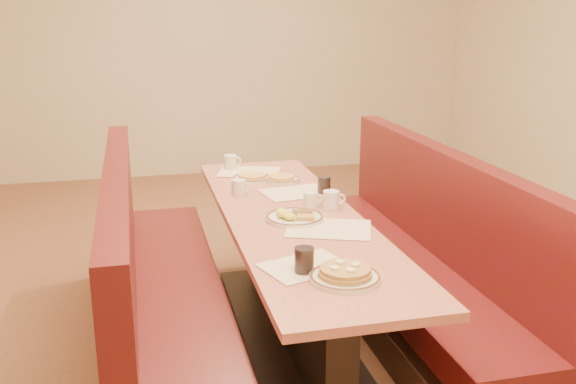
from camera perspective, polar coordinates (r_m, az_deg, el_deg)
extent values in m
plane|color=#9E6647|center=(3.70, 0.38, -13.17)|extent=(8.00, 8.00, 0.00)
cube|color=beige|center=(7.19, -7.56, 12.60)|extent=(6.00, 0.04, 2.80)
cube|color=black|center=(3.69, 0.38, -12.76)|extent=(0.55, 1.88, 0.06)
cube|color=black|center=(3.55, 0.39, -8.15)|extent=(0.15, 1.75, 0.71)
cube|color=#BF7358|center=(3.41, 0.40, -2.39)|extent=(0.70, 2.50, 0.04)
cube|color=#4C3326|center=(3.57, -10.45, -12.81)|extent=(0.55, 2.50, 0.20)
cube|color=#4F0D18|center=(3.45, -10.68, -8.87)|extent=(0.55, 2.50, 0.16)
cube|color=#4F0D18|center=(3.31, -14.73, -3.13)|extent=(0.12, 2.50, 0.60)
cube|color=#4C3326|center=(3.86, 10.32, -10.51)|extent=(0.55, 2.50, 0.20)
cube|color=#4F0D18|center=(3.75, 10.52, -6.81)|extent=(0.55, 2.50, 0.16)
cube|color=#4F0D18|center=(3.71, 13.85, -1.00)|extent=(0.12, 2.50, 0.60)
cube|color=beige|center=(2.73, 1.56, -6.61)|extent=(0.41, 0.36, 0.00)
cube|color=beige|center=(3.19, 3.64, -3.25)|extent=(0.50, 0.44, 0.00)
cube|color=beige|center=(4.30, -3.46, 1.81)|extent=(0.47, 0.41, 0.00)
cube|color=beige|center=(3.81, 0.66, -0.04)|extent=(0.42, 0.34, 0.00)
cylinder|color=silver|center=(2.62, 5.08, -7.62)|extent=(0.29, 0.29, 0.02)
torus|color=brown|center=(2.61, 5.09, -7.43)|extent=(0.29, 0.29, 0.01)
cylinder|color=#B27B40|center=(2.61, 5.10, -7.22)|extent=(0.22, 0.22, 0.02)
cylinder|color=#B27B40|center=(2.60, 5.10, -6.86)|extent=(0.20, 0.20, 0.02)
cylinder|color=beige|center=(2.62, 6.02, -6.42)|extent=(0.04, 0.04, 0.01)
cylinder|color=beige|center=(2.63, 4.63, -6.23)|extent=(0.04, 0.04, 0.01)
cylinder|color=beige|center=(2.58, 4.19, -6.75)|extent=(0.04, 0.04, 0.01)
cylinder|color=beige|center=(2.56, 5.61, -6.95)|extent=(0.04, 0.04, 0.01)
cylinder|color=silver|center=(3.32, 0.60, -2.34)|extent=(0.30, 0.30, 0.02)
torus|color=brown|center=(3.32, 0.60, -2.18)|extent=(0.30, 0.30, 0.01)
ellipsoid|color=yellow|center=(3.30, -0.36, -1.93)|extent=(0.08, 0.08, 0.04)
ellipsoid|color=yellow|center=(3.26, 0.15, -2.19)|extent=(0.06, 0.06, 0.04)
ellipsoid|color=yellow|center=(3.34, -0.58, -1.76)|extent=(0.06, 0.06, 0.03)
cylinder|color=brown|center=(3.33, 1.27, -1.87)|extent=(0.11, 0.04, 0.02)
cylinder|color=brown|center=(3.36, 1.29, -1.71)|extent=(0.11, 0.04, 0.02)
cube|color=gold|center=(3.27, 1.59, -2.25)|extent=(0.11, 0.09, 0.02)
cylinder|color=silver|center=(4.07, -0.60, 1.08)|extent=(0.24, 0.24, 0.02)
torus|color=brown|center=(4.07, -0.60, 1.20)|extent=(0.23, 0.23, 0.01)
cylinder|color=#EEB954|center=(4.06, -0.60, 1.34)|extent=(0.16, 0.16, 0.02)
ellipsoid|color=yellow|center=(4.07, -1.07, 1.49)|extent=(0.05, 0.05, 0.02)
cylinder|color=silver|center=(4.10, -3.22, 1.19)|extent=(0.25, 0.25, 0.02)
torus|color=brown|center=(4.10, -3.22, 1.31)|extent=(0.24, 0.24, 0.01)
cylinder|color=#EEB954|center=(4.10, -3.23, 1.45)|extent=(0.17, 0.17, 0.02)
ellipsoid|color=yellow|center=(4.11, -3.70, 1.60)|extent=(0.05, 0.05, 0.03)
cylinder|color=silver|center=(3.53, 2.02, -0.70)|extent=(0.08, 0.08, 0.08)
torus|color=silver|center=(3.55, 2.63, -0.62)|extent=(0.06, 0.02, 0.06)
cylinder|color=black|center=(3.52, 2.03, -0.14)|extent=(0.07, 0.07, 0.01)
cylinder|color=silver|center=(3.78, -4.42, 0.42)|extent=(0.08, 0.08, 0.09)
torus|color=silver|center=(3.77, -3.74, 0.42)|extent=(0.07, 0.03, 0.06)
cylinder|color=black|center=(3.77, -4.43, 0.99)|extent=(0.07, 0.07, 0.01)
cylinder|color=silver|center=(3.52, 3.86, -0.67)|extent=(0.09, 0.09, 0.10)
torus|color=silver|center=(3.53, 4.63, -0.65)|extent=(0.07, 0.02, 0.07)
cylinder|color=black|center=(3.51, 3.88, -0.02)|extent=(0.08, 0.08, 0.01)
cylinder|color=silver|center=(4.40, -5.16, 2.68)|extent=(0.09, 0.09, 0.09)
torus|color=silver|center=(4.42, -4.58, 2.74)|extent=(0.07, 0.03, 0.07)
cylinder|color=black|center=(4.39, -5.17, 3.20)|extent=(0.08, 0.08, 0.01)
cylinder|color=black|center=(2.66, 1.45, -6.12)|extent=(0.08, 0.08, 0.11)
cylinder|color=silver|center=(2.66, 1.45, -6.10)|extent=(0.08, 0.08, 0.11)
cylinder|color=black|center=(3.79, 3.21, 0.59)|extent=(0.07, 0.07, 0.10)
cylinder|color=silver|center=(3.79, 3.21, 0.60)|extent=(0.08, 0.08, 0.10)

